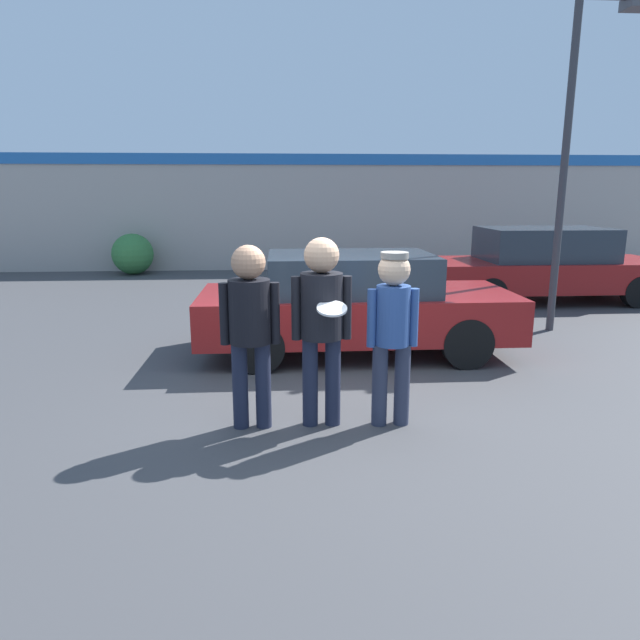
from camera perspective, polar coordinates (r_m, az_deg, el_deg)
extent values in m
plane|color=#3F3F42|center=(5.92, 1.13, -9.50)|extent=(56.00, 56.00, 0.00)
cube|color=#B2A89E|center=(16.74, -2.36, 10.67)|extent=(24.00, 0.18, 3.27)
cube|color=#2666B2|center=(16.65, -2.40, 15.78)|extent=(24.00, 0.04, 0.30)
cylinder|color=#1E2338|center=(5.54, -7.99, -6.51)|extent=(0.15, 0.15, 0.85)
cylinder|color=#1E2338|center=(5.53, -5.70, -6.48)|extent=(0.15, 0.15, 0.85)
cylinder|color=black|center=(5.34, -7.05, 0.86)|extent=(0.39, 0.39, 0.60)
cylinder|color=black|center=(5.37, -9.56, 0.59)|extent=(0.09, 0.09, 0.58)
cylinder|color=black|center=(5.34, -4.51, 0.67)|extent=(0.09, 0.09, 0.58)
sphere|color=tan|center=(5.27, -7.19, 5.75)|extent=(0.32, 0.32, 0.32)
cylinder|color=#1E2338|center=(5.54, -0.99, -6.22)|extent=(0.15, 0.15, 0.88)
cylinder|color=#1E2338|center=(5.56, 1.29, -6.16)|extent=(0.15, 0.15, 0.88)
cylinder|color=black|center=(5.35, 0.15, 1.42)|extent=(0.40, 0.40, 0.62)
cylinder|color=black|center=(5.35, -2.41, 1.17)|extent=(0.09, 0.09, 0.60)
cylinder|color=black|center=(5.38, 2.70, 1.24)|extent=(0.09, 0.09, 0.60)
sphere|color=tan|center=(5.28, 0.16, 6.49)|extent=(0.33, 0.33, 0.33)
cylinder|color=white|center=(5.08, 1.20, 1.16)|extent=(0.27, 0.27, 0.11)
cylinder|color=#2D3347|center=(5.59, 5.98, -6.50)|extent=(0.15, 0.15, 0.81)
cylinder|color=#2D3347|center=(5.63, 8.20, -6.42)|extent=(0.15, 0.15, 0.81)
cylinder|color=#2D4C8C|center=(5.42, 7.29, 0.44)|extent=(0.32, 0.32, 0.57)
cylinder|color=#2D4C8C|center=(5.39, 5.20, 0.19)|extent=(0.09, 0.09, 0.56)
cylinder|color=#2D4C8C|center=(5.47, 9.35, 0.25)|extent=(0.09, 0.09, 0.56)
sphere|color=#DBB28E|center=(5.35, 7.43, 5.03)|extent=(0.30, 0.30, 0.30)
cylinder|color=gray|center=(5.33, 7.47, 6.43)|extent=(0.26, 0.26, 0.06)
cube|color=maroon|center=(7.99, 3.62, 0.73)|extent=(4.31, 1.82, 0.60)
cube|color=#28333D|center=(7.88, 3.05, 4.72)|extent=(2.24, 1.56, 0.53)
cylinder|color=black|center=(9.09, 11.30, 0.37)|extent=(0.66, 0.22, 0.66)
cylinder|color=black|center=(7.58, 14.48, -2.25)|extent=(0.66, 0.22, 0.66)
cylinder|color=black|center=(8.77, -5.79, 0.11)|extent=(0.66, 0.22, 0.66)
cylinder|color=black|center=(7.20, -6.15, -2.70)|extent=(0.66, 0.22, 0.66)
cube|color=maroon|center=(12.78, 21.65, 4.30)|extent=(4.79, 1.90, 0.59)
cube|color=#28333D|center=(12.67, 21.49, 7.09)|extent=(2.49, 1.63, 0.66)
cylinder|color=black|center=(14.24, 25.52, 3.74)|extent=(0.63, 0.22, 0.63)
cylinder|color=black|center=(12.81, 29.19, 2.48)|extent=(0.63, 0.22, 0.63)
cylinder|color=black|center=(13.04, 14.06, 3.88)|extent=(0.63, 0.22, 0.63)
cylinder|color=black|center=(11.46, 16.65, 2.54)|extent=(0.63, 0.22, 0.63)
cylinder|color=#38383D|center=(9.92, 23.22, 13.75)|extent=(0.12, 0.12, 5.17)
cube|color=#4C4C51|center=(10.69, 29.11, 25.91)|extent=(0.35, 0.35, 0.16)
sphere|color=#387A3D|center=(16.56, -18.23, 6.29)|extent=(1.12, 1.12, 1.12)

